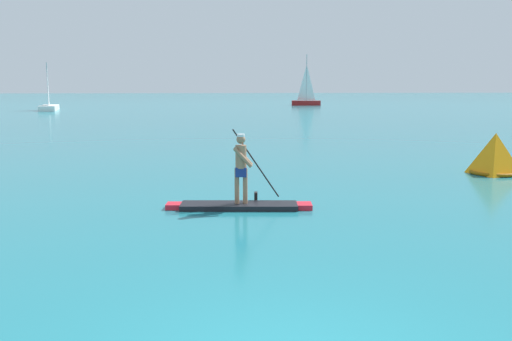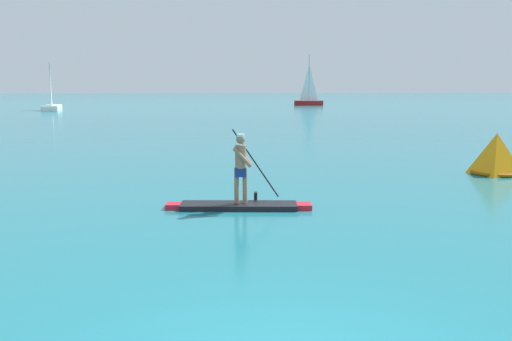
{
  "view_description": "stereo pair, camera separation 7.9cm",
  "coord_description": "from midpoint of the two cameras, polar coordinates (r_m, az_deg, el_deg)",
  "views": [
    {
      "loc": [
        -0.88,
        -4.88,
        2.89
      ],
      "look_at": [
        0.58,
        9.22,
        0.67
      ],
      "focal_mm": 38.04,
      "sensor_mm": 36.0,
      "label": 1
    },
    {
      "loc": [
        -0.8,
        -4.89,
        2.89
      ],
      "look_at": [
        0.58,
        9.22,
        0.67
      ],
      "focal_mm": 38.04,
      "sensor_mm": 36.0,
      "label": 2
    }
  ],
  "objects": [
    {
      "name": "race_marker_buoy",
      "position": [
        19.54,
        24.02,
        1.42
      ],
      "size": [
        1.77,
        1.77,
        1.36
      ],
      "color": "orange",
      "rests_on": "ground"
    },
    {
      "name": "paddleboarder_mid_center",
      "position": [
        12.9,
        -1.51,
        -2.64
      ],
      "size": [
        3.49,
        1.02,
        1.88
      ],
      "rotation": [
        0.0,
        0.0,
        -0.11
      ],
      "color": "black",
      "rests_on": "ground"
    },
    {
      "name": "sailboat_right_horizon",
      "position": [
        82.34,
        5.6,
        7.54
      ],
      "size": [
        4.45,
        1.97,
        7.51
      ],
      "rotation": [
        0.0,
        0.0,
        6.08
      ],
      "color": "#A51E1E",
      "rests_on": "ground"
    },
    {
      "name": "sailboat_left_horizon",
      "position": [
        69.69,
        -20.65,
        6.48
      ],
      "size": [
        2.8,
        6.6,
        5.64
      ],
      "rotation": [
        0.0,
        0.0,
        1.73
      ],
      "color": "white",
      "rests_on": "ground"
    }
  ]
}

